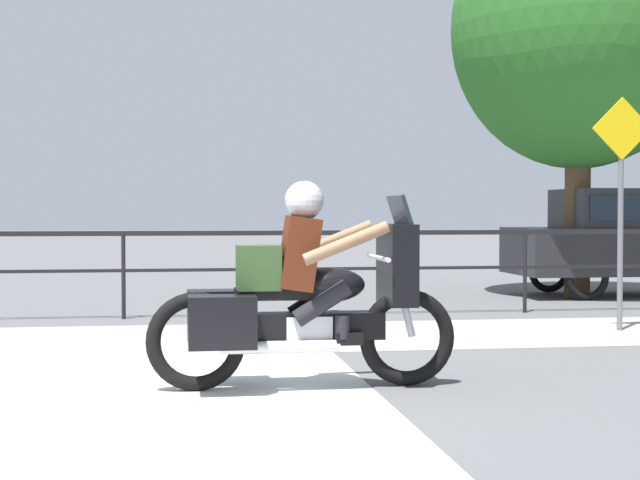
% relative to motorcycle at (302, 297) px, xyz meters
% --- Properties ---
extents(ground_plane, '(120.00, 120.00, 0.00)m').
position_rel_motorcycle_xyz_m(ground_plane, '(-1.56, -0.46, -0.68)').
color(ground_plane, '#565659').
extents(sidewalk_band, '(44.00, 2.40, 0.01)m').
position_rel_motorcycle_xyz_m(sidewalk_band, '(-1.56, 2.94, -0.68)').
color(sidewalk_band, '#99968E').
rests_on(sidewalk_band, ground).
extents(crosswalk_band, '(3.59, 6.00, 0.01)m').
position_rel_motorcycle_xyz_m(crosswalk_band, '(-1.28, -0.66, -0.68)').
color(crosswalk_band, silver).
rests_on(crosswalk_band, ground).
extents(fence_railing, '(36.00, 0.05, 1.07)m').
position_rel_motorcycle_xyz_m(fence_railing, '(-1.56, 4.95, 0.16)').
color(fence_railing, black).
rests_on(fence_railing, ground).
extents(motorcycle, '(2.31, 0.76, 1.54)m').
position_rel_motorcycle_xyz_m(motorcycle, '(0.00, 0.00, 0.00)').
color(motorcycle, black).
rests_on(motorcycle, ground).
extents(street_sign, '(0.68, 0.06, 2.55)m').
position_rel_motorcycle_xyz_m(street_sign, '(3.88, 2.92, 0.90)').
color(street_sign, slate).
rests_on(street_sign, ground).
extents(tree_behind_sign, '(3.84, 3.84, 6.18)m').
position_rel_motorcycle_xyz_m(tree_behind_sign, '(5.11, 6.96, 3.37)').
color(tree_behind_sign, brown).
rests_on(tree_behind_sign, ground).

